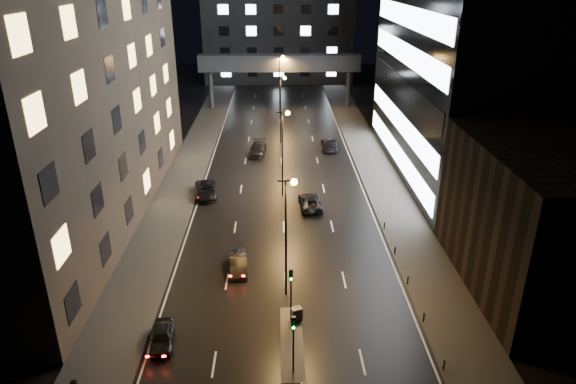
# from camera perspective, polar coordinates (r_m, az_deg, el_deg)

# --- Properties ---
(ground) EXTENTS (160.00, 160.00, 0.00)m
(ground) POSITION_cam_1_polar(r_m,az_deg,el_deg) (71.35, -0.73, 3.50)
(ground) COLOR black
(ground) RESTS_ON ground
(sidewalk_left) EXTENTS (5.00, 110.00, 0.15)m
(sidewalk_left) POSITION_cam_1_polar(r_m,az_deg,el_deg) (67.69, -11.33, 1.97)
(sidewalk_left) COLOR #383533
(sidewalk_left) RESTS_ON ground
(sidewalk_right) EXTENTS (5.00, 110.00, 0.15)m
(sidewalk_right) POSITION_cam_1_polar(r_m,az_deg,el_deg) (67.93, 9.93, 2.16)
(sidewalk_right) COLOR #383533
(sidewalk_right) RESTS_ON ground
(building_left) EXTENTS (15.00, 48.00, 40.00)m
(building_left) POSITION_cam_1_polar(r_m,az_deg,el_deg) (55.73, -25.58, 16.84)
(building_left) COLOR #2D2319
(building_left) RESTS_ON ground
(building_right_low) EXTENTS (10.00, 18.00, 12.00)m
(building_right_low) POSITION_cam_1_polar(r_m,az_deg,el_deg) (45.43, 25.88, -2.86)
(building_right_low) COLOR black
(building_right_low) RESTS_ON ground
(building_far) EXTENTS (34.00, 14.00, 25.00)m
(building_far) POSITION_cam_1_polar(r_m,az_deg,el_deg) (125.64, -1.09, 18.02)
(building_far) COLOR #333335
(building_far) RESTS_ON ground
(skybridge) EXTENTS (30.00, 3.00, 10.00)m
(skybridge) POSITION_cam_1_polar(r_m,az_deg,el_deg) (98.39, -0.97, 14.08)
(skybridge) COLOR #333335
(skybridge) RESTS_ON ground
(median_island) EXTENTS (1.60, 8.00, 0.15)m
(median_island) POSITION_cam_1_polar(r_m,az_deg,el_deg) (37.86, 0.43, -16.36)
(median_island) COLOR #383533
(median_island) RESTS_ON ground
(traffic_signal_near) EXTENTS (0.28, 0.34, 4.40)m
(traffic_signal_near) POSITION_cam_1_polar(r_m,az_deg,el_deg) (38.05, 0.33, -10.46)
(traffic_signal_near) COLOR black
(traffic_signal_near) RESTS_ON median_island
(traffic_signal_far) EXTENTS (0.28, 0.34, 4.40)m
(traffic_signal_far) POSITION_cam_1_polar(r_m,az_deg,el_deg) (33.63, 0.61, -15.69)
(traffic_signal_far) COLOR black
(traffic_signal_far) RESTS_ON median_island
(bollard_row) EXTENTS (0.12, 25.12, 0.90)m
(bollard_row) POSITION_cam_1_polar(r_m,az_deg,el_deg) (42.60, 13.95, -11.43)
(bollard_row) COLOR black
(bollard_row) RESTS_ON ground
(streetlight_near) EXTENTS (1.45, 0.50, 10.15)m
(streetlight_near) POSITION_cam_1_polar(r_m,az_deg,el_deg) (39.35, -0.01, -3.48)
(streetlight_near) COLOR black
(streetlight_near) RESTS_ON ground
(streetlight_mid_a) EXTENTS (1.45, 0.50, 10.15)m
(streetlight_mid_a) POSITION_cam_1_polar(r_m,az_deg,el_deg) (57.89, -0.47, 5.51)
(streetlight_mid_a) COLOR black
(streetlight_mid_a) RESTS_ON ground
(streetlight_mid_b) EXTENTS (1.45, 0.50, 10.15)m
(streetlight_mid_b) POSITION_cam_1_polar(r_m,az_deg,el_deg) (77.17, -0.71, 10.08)
(streetlight_mid_b) COLOR black
(streetlight_mid_b) RESTS_ON ground
(streetlight_far) EXTENTS (1.45, 0.50, 10.15)m
(streetlight_far) POSITION_cam_1_polar(r_m,az_deg,el_deg) (96.74, -0.85, 12.81)
(streetlight_far) COLOR black
(streetlight_far) RESTS_ON ground
(car_away_a) EXTENTS (1.96, 3.97, 1.30)m
(car_away_a) POSITION_cam_1_polar(r_m,az_deg,el_deg) (38.47, -13.82, -15.33)
(car_away_a) COLOR black
(car_away_a) RESTS_ON ground
(car_away_b) EXTENTS (1.89, 4.38, 1.40)m
(car_away_b) POSITION_cam_1_polar(r_m,az_deg,el_deg) (45.61, -5.54, -7.87)
(car_away_b) COLOR black
(car_away_b) RESTS_ON ground
(car_away_c) EXTENTS (3.15, 5.65, 1.49)m
(car_away_c) POSITION_cam_1_polar(r_m,az_deg,el_deg) (60.60, -9.15, 0.23)
(car_away_c) COLOR black
(car_away_c) RESTS_ON ground
(car_away_d) EXTENTS (2.58, 5.54, 1.57)m
(car_away_d) POSITION_cam_1_polar(r_m,az_deg,el_deg) (73.83, -3.37, 4.80)
(car_away_d) COLOR black
(car_away_d) RESTS_ON ground
(car_toward_a) EXTENTS (2.64, 5.20, 1.41)m
(car_toward_a) POSITION_cam_1_polar(r_m,az_deg,el_deg) (56.95, 2.49, -1.09)
(car_toward_a) COLOR black
(car_toward_a) RESTS_ON ground
(car_toward_b) EXTENTS (2.36, 5.54, 1.59)m
(car_toward_b) POSITION_cam_1_polar(r_m,az_deg,el_deg) (76.12, 4.61, 5.35)
(car_toward_b) COLOR black
(car_toward_b) RESTS_ON ground
(utility_cabinet) EXTENTS (0.94, 0.81, 1.11)m
(utility_cabinet) POSITION_cam_1_polar(r_m,az_deg,el_deg) (39.35, 0.93, -13.43)
(utility_cabinet) COLOR #444346
(utility_cabinet) RESTS_ON median_island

